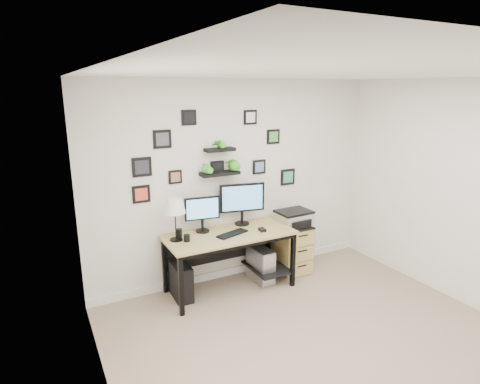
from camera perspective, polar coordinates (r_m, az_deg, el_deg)
room at (r=5.65m, az=-0.22°, el=-10.94°), size 4.00×4.00×4.00m
desk at (r=5.04m, az=-1.30°, el=-7.03°), size 1.60×0.70×0.75m
monitor_left at (r=4.94m, az=-5.39°, el=-2.81°), size 0.44×0.19×0.45m
monitor_right at (r=5.17m, az=0.31°, el=-1.22°), size 0.59×0.23×0.55m
keyboard at (r=4.91m, az=-1.11°, el=-5.96°), size 0.44×0.26×0.02m
mouse at (r=5.04m, az=3.16°, el=-5.37°), size 0.08×0.12×0.03m
table_lamp at (r=4.67m, az=-9.25°, el=-2.11°), size 0.25×0.25×0.51m
mug at (r=4.73m, az=-7.57°, el=-6.50°), size 0.07×0.07×0.08m
pen_cup at (r=4.89m, az=-8.67°, el=-5.76°), size 0.08×0.08×0.10m
pc_tower_black at (r=5.03m, az=-8.43°, el=-12.36°), size 0.21×0.44×0.44m
pc_tower_grey at (r=5.39m, az=2.94°, el=-10.21°), size 0.20×0.45×0.45m
file_cabinet at (r=5.66m, az=7.29°, el=-7.86°), size 0.43×0.53×0.67m
printer at (r=5.49m, az=7.66°, el=-3.69°), size 0.46×0.38×0.21m
wall_decor at (r=4.98m, az=-3.12°, el=4.83°), size 2.27×0.18×1.07m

